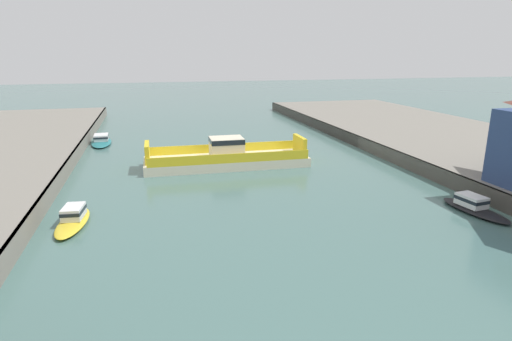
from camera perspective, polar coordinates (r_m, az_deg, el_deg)
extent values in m
cube|color=#423D38|center=(34.17, -29.40, -8.27)|extent=(0.30, 140.00, 1.73)
cube|color=#423D38|center=(44.29, 28.89, -3.01)|extent=(0.30, 140.00, 1.73)
cube|color=beige|center=(52.34, -3.96, 1.21)|extent=(20.00, 6.21, 1.10)
cube|color=yellow|center=(54.85, -4.48, 3.05)|extent=(19.11, 0.44, 1.10)
cube|color=yellow|center=(49.31, -3.44, 1.64)|extent=(19.11, 0.44, 1.10)
cube|color=beige|center=(51.92, -4.00, 3.12)|extent=(4.03, 3.30, 2.47)
cube|color=black|center=(51.74, -4.02, 4.07)|extent=(4.07, 3.34, 0.60)
cube|color=yellow|center=(54.23, 5.92, 3.46)|extent=(0.57, 4.13, 2.20)
cube|color=yellow|center=(51.34, -14.47, 2.36)|extent=(0.57, 4.13, 2.20)
ellipsoid|color=black|center=(41.83, 27.47, -4.77)|extent=(3.11, 7.10, 0.46)
cube|color=silver|center=(41.92, 27.07, -3.62)|extent=(1.88, 2.58, 0.99)
cube|color=black|center=(41.88, 27.09, -3.47)|extent=(1.93, 2.66, 0.30)
ellipsoid|color=yellow|center=(37.56, -23.49, -6.46)|extent=(2.83, 6.87, 0.49)
cube|color=silver|center=(37.76, -23.42, -5.15)|extent=(1.74, 2.49, 0.97)
cube|color=black|center=(37.72, -23.44, -4.98)|extent=(1.78, 2.56, 0.29)
ellipsoid|color=#237075|center=(69.35, -20.15, 3.59)|extent=(3.23, 8.50, 0.45)
cube|color=silver|center=(69.84, -20.17, 4.23)|extent=(2.15, 3.02, 0.90)
cube|color=black|center=(69.82, -20.18, 4.32)|extent=(2.21, 3.10, 0.27)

